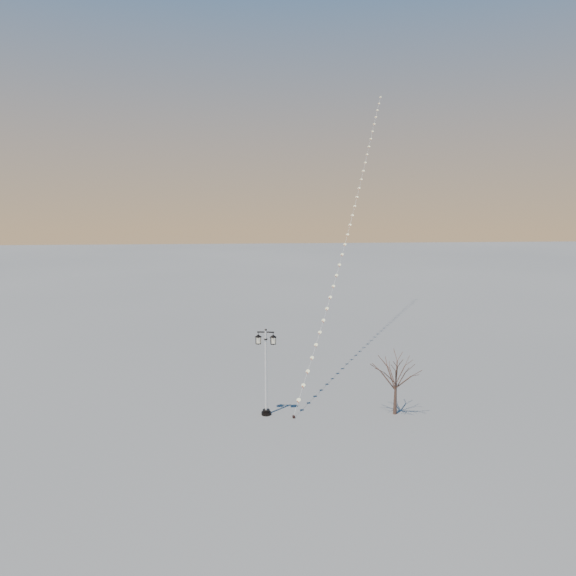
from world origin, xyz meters
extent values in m
plane|color=slate|center=(0.00, 0.00, 0.00)|extent=(300.00, 300.00, 0.00)
cylinder|color=black|center=(-1.50, 2.63, 0.09)|extent=(0.64, 0.64, 0.18)
cylinder|color=black|center=(-1.50, 2.63, 0.26)|extent=(0.45, 0.45, 0.16)
cylinder|color=white|center=(-1.50, 2.63, 3.01)|extent=(0.15, 0.15, 5.34)
cylinder|color=black|center=(-1.50, 2.63, 5.06)|extent=(0.23, 0.23, 0.07)
cube|color=black|center=(-1.50, 2.63, 5.51)|extent=(1.08, 0.24, 0.07)
sphere|color=black|center=(-1.50, 2.63, 5.65)|extent=(0.16, 0.16, 0.16)
pyramid|color=black|center=(-1.97, 2.71, 5.34)|extent=(0.50, 0.50, 0.16)
cube|color=beige|center=(-1.97, 2.71, 4.99)|extent=(0.30, 0.30, 0.39)
cube|color=black|center=(-1.97, 2.71, 4.78)|extent=(0.34, 0.34, 0.05)
pyramid|color=black|center=(-1.03, 2.56, 5.34)|extent=(0.50, 0.50, 0.16)
cube|color=beige|center=(-1.03, 2.56, 4.99)|extent=(0.30, 0.30, 0.39)
cube|color=black|center=(-1.03, 2.56, 4.78)|extent=(0.34, 0.34, 0.05)
cone|color=#4B3329|center=(6.87, 2.03, 1.05)|extent=(0.25, 0.25, 2.10)
cylinder|color=black|center=(0.23, 1.94, 0.09)|extent=(0.18, 0.18, 0.18)
cylinder|color=black|center=(0.23, 1.94, 0.11)|extent=(0.03, 0.03, 0.22)
cone|color=red|center=(7.09, 18.44, 13.06)|extent=(0.07, 0.07, 0.25)
cylinder|color=white|center=(0.23, 1.94, 0.54)|extent=(0.01, 0.01, 0.72)
camera|label=1|loc=(-2.88, -29.49, 13.56)|focal=32.52mm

